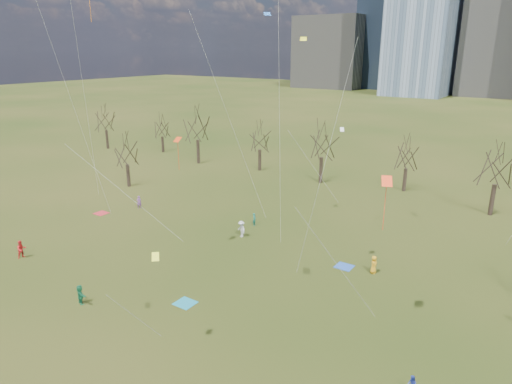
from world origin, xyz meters
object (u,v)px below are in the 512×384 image
Objects in this scene: blanket_teal at (185,303)px; blanket_navy at (344,267)px; blanket_crimson at (101,213)px; person_2 at (21,249)px.

blanket_navy is at bearing 59.01° from blanket_teal.
blanket_crimson is 13.35m from person_2.
blanket_navy is 0.86× the size of person_2.
blanket_navy is at bearing 6.43° from blanket_crimson.
person_2 is at bearing -71.56° from blanket_crimson.
blanket_crimson is (-23.35, 9.85, 0.00)m from blanket_teal.
person_2 is at bearing -149.23° from blanket_navy.
blanket_teal is 19.36m from person_2.
blanket_teal is 1.00× the size of blanket_navy.
blanket_crimson is 0.86× the size of person_2.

